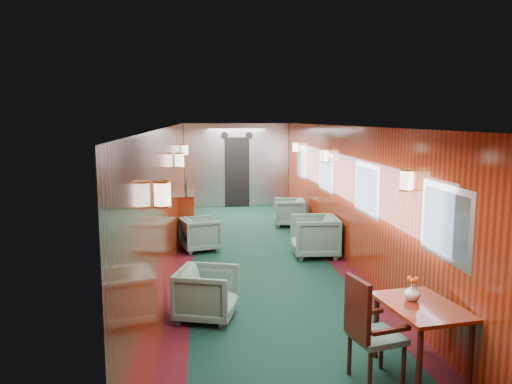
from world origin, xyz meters
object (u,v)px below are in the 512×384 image
dining_table (421,316)px  armchair_right_near (315,236)px  armchair_right_far (289,212)px  credenza (187,216)px  side_chair (368,326)px  armchair_left_far (200,234)px  armchair_left_near (207,294)px

dining_table → armchair_right_near: size_ratio=1.24×
dining_table → armchair_right_far: (-0.08, 6.98, -0.28)m
armchair_right_far → credenza: bearing=-58.5°
armchair_right_near → dining_table: bearing=3.8°
side_chair → credenza: 6.33m
armchair_left_far → armchair_right_near: (2.09, -0.66, 0.06)m
dining_table → armchair_right_near: armchair_right_near is taller
armchair_left_near → armchair_right_far: (2.00, 5.38, -0.01)m
armchair_left_far → armchair_right_far: bearing=-62.3°
side_chair → armchair_right_near: bearing=70.1°
side_chair → armchair_right_near: size_ratio=1.26×
credenza → armchair_left_far: 1.02m
armchair_right_near → armchair_right_far: (-0.00, 2.67, -0.05)m
side_chair → credenza: size_ratio=0.83×
side_chair → armchair_right_far: side_chair is taller
side_chair → armchair_left_near: bearing=117.8°
armchair_right_near → armchair_right_far: armchair_right_near is taller
armchair_right_near → armchair_right_far: 2.67m
side_chair → armchair_left_near: (-1.51, 1.72, -0.24)m
dining_table → side_chair: side_chair is taller
side_chair → armchair_right_far: bearing=72.6°
dining_table → armchair_left_far: 5.43m
dining_table → armchair_right_far: 6.99m
side_chair → armchair_left_far: 5.33m
credenza → armchair_left_near: credenza is taller
side_chair → armchair_left_far: size_ratio=1.49×
credenza → armchair_right_near: (2.37, -1.62, -0.12)m
armchair_left_far → armchair_right_far: (2.08, 2.01, 0.00)m
side_chair → armchair_right_far: 7.12m
dining_table → armchair_right_far: bearing=82.8°
dining_table → credenza: bearing=104.6°
credenza → armchair_right_near: credenza is taller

